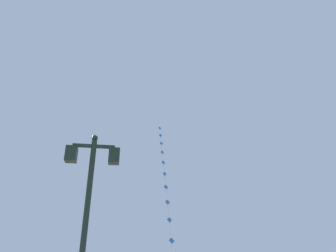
% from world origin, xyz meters
% --- Properties ---
extents(twin_lantern_lamp_post, '(1.36, 0.28, 4.73)m').
position_xyz_m(twin_lantern_lamp_post, '(-2.14, 7.07, 3.28)').
color(twin_lantern_lamp_post, '#1E2D23').
rests_on(twin_lantern_lamp_post, ground_plane).
extents(kite_train, '(0.94, 14.14, 16.49)m').
position_xyz_m(kite_train, '(2.32, 25.15, 8.66)').
color(kite_train, brown).
rests_on(kite_train, ground_plane).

